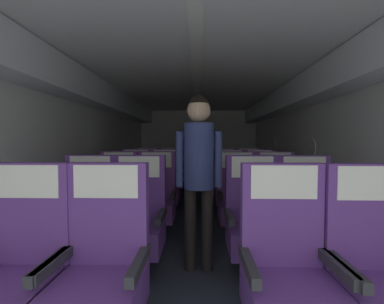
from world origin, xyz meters
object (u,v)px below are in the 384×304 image
at_px(seat_c_left_window, 117,200).
at_px(seat_e_right_aisle, 250,180).
at_px(seat_a_left_window, 18,272).
at_px(flight_attendant, 199,163).
at_px(seat_b_right_window, 254,224).
at_px(seat_a_left_aisle, 101,272).
at_px(seat_d_left_window, 135,187).
at_px(seat_d_right_window, 230,188).
at_px(seat_c_right_aisle, 277,201).
at_px(seat_e_left_window, 147,179).
at_px(seat_c_left_aisle, 156,200).
at_px(seat_a_right_aisle, 380,278).
at_px(seat_a_right_window, 288,275).
at_px(seat_b_left_aisle, 137,223).
at_px(seat_d_right_aisle, 261,188).
at_px(seat_b_right_aisle, 308,224).
at_px(seat_e_right_window, 225,179).
at_px(seat_c_right_window, 238,201).
at_px(seat_d_left_aisle, 165,187).
at_px(seat_b_left_window, 87,222).
at_px(seat_e_left_aisle, 171,179).

height_order(seat_c_left_window, seat_e_right_aisle, same).
xyz_separation_m(seat_a_left_window, seat_c_left_window, (-0.02, 1.84, 0.00)).
bearing_deg(flight_attendant, seat_b_right_window, 151.63).
height_order(seat_a_left_aisle, seat_e_right_aisle, same).
height_order(seat_d_left_window, seat_d_right_window, same).
xyz_separation_m(seat_c_right_aisle, seat_e_left_window, (-2.04, 1.85, 0.00)).
height_order(seat_c_left_aisle, seat_e_left_window, same).
relative_size(seat_a_right_aisle, seat_a_right_window, 1.00).
height_order(seat_b_left_aisle, seat_c_left_window, same).
height_order(seat_a_right_aisle, seat_d_right_aisle, same).
relative_size(seat_d_left_window, seat_d_right_aisle, 1.00).
distance_m(seat_a_left_window, seat_b_right_aisle, 2.23).
bearing_deg(seat_b_right_window, seat_c_right_aisle, 62.13).
distance_m(seat_d_left_window, seat_e_right_window, 1.81).
xyz_separation_m(seat_a_right_window, seat_c_right_aisle, (0.48, 1.82, 0.00)).
bearing_deg(seat_e_left_window, seat_c_right_aisle, -42.26).
relative_size(seat_c_right_window, seat_d_left_aisle, 1.00).
height_order(seat_c_right_window, seat_d_right_aisle, same).
distance_m(seat_c_right_window, seat_d_right_aisle, 1.04).
height_order(seat_c_left_window, seat_c_right_aisle, same).
bearing_deg(seat_d_right_window, seat_b_right_aisle, -75.30).
xyz_separation_m(seat_b_right_aisle, seat_c_right_window, (-0.50, 0.91, 0.00)).
relative_size(seat_a_right_aisle, seat_b_left_window, 1.00).
xyz_separation_m(seat_a_left_window, seat_d_right_window, (1.55, 2.75, 0.00)).
height_order(seat_a_right_window, seat_b_left_window, same).
relative_size(seat_c_right_window, seat_d_right_aisle, 1.00).
distance_m(seat_a_left_aisle, seat_b_left_window, 1.04).
distance_m(seat_c_right_window, flight_attendant, 1.14).
relative_size(seat_b_right_window, seat_d_left_aisle, 1.00).
relative_size(seat_d_left_window, seat_e_right_aisle, 1.00).
bearing_deg(seat_a_right_aisle, seat_b_left_aisle, 149.53).
relative_size(seat_c_left_window, seat_d_right_window, 1.00).
bearing_deg(seat_e_right_aisle, seat_e_left_window, 179.50).
height_order(seat_b_right_aisle, flight_attendant, flight_attendant).
distance_m(seat_a_left_window, seat_c_right_window, 2.39).
distance_m(seat_a_left_window, seat_d_right_window, 3.16).
bearing_deg(seat_d_right_window, seat_a_left_aisle, -111.32).
bearing_deg(flight_attendant, seat_b_right_aisle, 154.19).
bearing_deg(flight_attendant, seat_e_left_window, -91.52).
bearing_deg(seat_d_right_window, seat_d_left_aisle, 179.61).
distance_m(seat_a_right_window, seat_d_right_window, 2.74).
bearing_deg(seat_c_right_window, flight_attendant, -119.91).
distance_m(seat_b_right_window, seat_c_left_window, 1.81).
xyz_separation_m(seat_a_right_aisle, seat_b_right_window, (-0.50, 0.93, 0.00)).
height_order(seat_a_right_window, seat_d_right_window, same).
xyz_separation_m(seat_a_right_window, seat_e_right_aisle, (0.50, 3.65, 0.00)).
bearing_deg(seat_c_left_window, seat_b_left_window, -89.45).
bearing_deg(seat_b_right_aisle, seat_a_left_aisle, -149.69).
height_order(seat_b_left_aisle, seat_e_left_aisle, same).
bearing_deg(seat_d_left_aisle, seat_d_right_window, -0.39).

